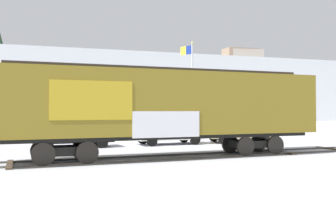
{
  "coord_description": "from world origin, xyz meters",
  "views": [
    {
      "loc": [
        -5.96,
        -16.73,
        2.21
      ],
      "look_at": [
        0.38,
        2.24,
        2.66
      ],
      "focal_mm": 41.1,
      "sensor_mm": 36.0,
      "label": 1
    }
  ],
  "objects_px": {
    "freight_car": "(167,105)",
    "parked_car_black": "(72,133)",
    "parked_car_white": "(168,131)",
    "parked_car_tan": "(238,129)",
    "flagpole": "(190,79)"
  },
  "relations": [
    {
      "from": "flagpole",
      "to": "parked_car_black",
      "type": "bearing_deg",
      "value": -154.62
    },
    {
      "from": "freight_car",
      "to": "parked_car_black",
      "type": "bearing_deg",
      "value": 121.32
    },
    {
      "from": "flagpole",
      "to": "parked_car_tan",
      "type": "relative_size",
      "value": 1.67
    },
    {
      "from": "freight_car",
      "to": "flagpole",
      "type": "distance_m",
      "value": 11.94
    },
    {
      "from": "parked_car_tan",
      "to": "flagpole",
      "type": "bearing_deg",
      "value": 113.8
    },
    {
      "from": "freight_car",
      "to": "flagpole",
      "type": "relative_size",
      "value": 2.01
    },
    {
      "from": "parked_car_white",
      "to": "freight_car",
      "type": "bearing_deg",
      "value": -109.04
    },
    {
      "from": "freight_car",
      "to": "parked_car_black",
      "type": "height_order",
      "value": "freight_car"
    },
    {
      "from": "freight_car",
      "to": "parked_car_tan",
      "type": "relative_size",
      "value": 3.35
    },
    {
      "from": "freight_car",
      "to": "parked_car_black",
      "type": "relative_size",
      "value": 3.21
    },
    {
      "from": "parked_car_white",
      "to": "parked_car_tan",
      "type": "height_order",
      "value": "parked_car_tan"
    },
    {
      "from": "parked_car_white",
      "to": "flagpole",
      "type": "bearing_deg",
      "value": 52.11
    },
    {
      "from": "parked_car_black",
      "to": "parked_car_tan",
      "type": "xyz_separation_m",
      "value": [
        10.9,
        0.22,
        0.05
      ]
    },
    {
      "from": "parked_car_white",
      "to": "parked_car_tan",
      "type": "relative_size",
      "value": 0.98
    },
    {
      "from": "parked_car_white",
      "to": "parked_car_tan",
      "type": "distance_m",
      "value": 4.94
    }
  ]
}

